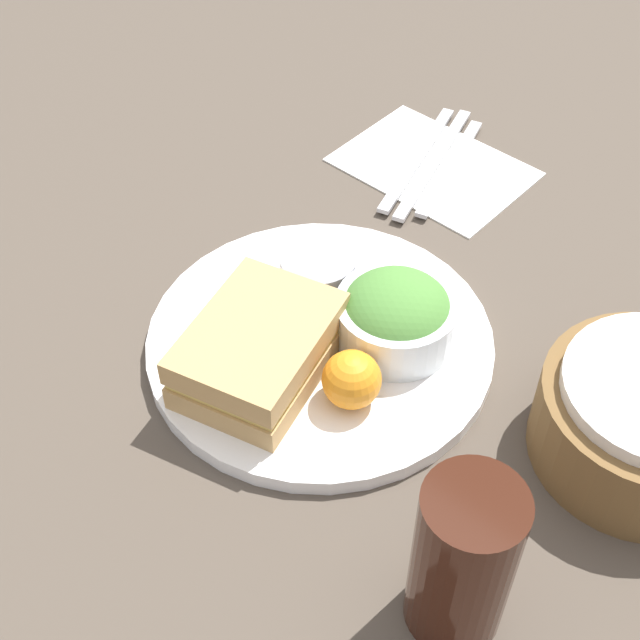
% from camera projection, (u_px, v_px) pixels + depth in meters
% --- Properties ---
extents(ground_plane, '(4.00, 4.00, 0.00)m').
position_uv_depth(ground_plane, '(320.00, 348.00, 0.76)').
color(ground_plane, '#4C4238').
extents(plate, '(0.29, 0.29, 0.01)m').
position_uv_depth(plate, '(320.00, 342.00, 0.75)').
color(plate, white).
rests_on(plate, ground_plane).
extents(sandwich, '(0.15, 0.13, 0.05)m').
position_uv_depth(sandwich, '(259.00, 350.00, 0.70)').
color(sandwich, tan).
rests_on(sandwich, plate).
extents(salad_bowl, '(0.10, 0.10, 0.06)m').
position_uv_depth(salad_bowl, '(396.00, 316.00, 0.73)').
color(salad_bowl, white).
rests_on(salad_bowl, plate).
extents(dressing_cup, '(0.07, 0.07, 0.04)m').
position_uv_depth(dressing_cup, '(318.00, 272.00, 0.78)').
color(dressing_cup, '#99999E').
rests_on(dressing_cup, plate).
extents(orange_wedge, '(0.05, 0.05, 0.05)m').
position_uv_depth(orange_wedge, '(352.00, 380.00, 0.68)').
color(orange_wedge, orange).
rests_on(orange_wedge, plate).
extents(drink_glass, '(0.06, 0.06, 0.13)m').
position_uv_depth(drink_glass, '(463.00, 561.00, 0.55)').
color(drink_glass, '#38190F').
rests_on(drink_glass, ground_plane).
extents(napkin, '(0.14, 0.19, 0.00)m').
position_uv_depth(napkin, '(433.00, 166.00, 0.93)').
color(napkin, white).
rests_on(napkin, ground_plane).
extents(fork, '(0.19, 0.07, 0.01)m').
position_uv_depth(fork, '(418.00, 158.00, 0.93)').
color(fork, silver).
rests_on(fork, napkin).
extents(knife, '(0.20, 0.07, 0.01)m').
position_uv_depth(knife, '(434.00, 163.00, 0.93)').
color(knife, silver).
rests_on(knife, napkin).
extents(spoon, '(0.17, 0.06, 0.01)m').
position_uv_depth(spoon, '(450.00, 167.00, 0.92)').
color(spoon, silver).
rests_on(spoon, napkin).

